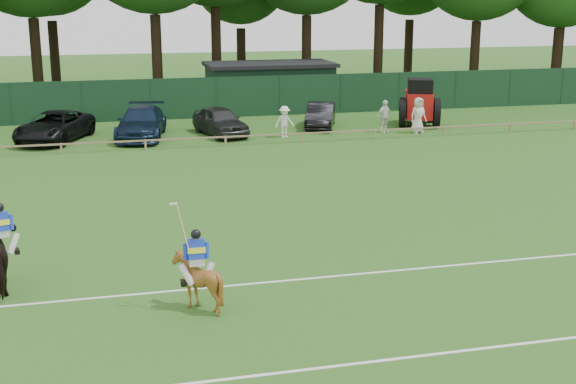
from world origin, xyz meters
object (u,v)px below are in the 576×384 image
object	(u,v)px
sedan_navy	(141,123)
spectator_left	(284,122)
suv_black	(54,127)
spectator_mid	(384,116)
horse_chestnut	(197,281)
tractor	(419,103)
hatch_grey	(220,121)
estate_black	(321,115)
spectator_right	(418,115)
horse_dark	(4,256)
utility_shed	(270,85)

from	to	relation	value
sedan_navy	spectator_left	world-z (taller)	spectator_left
suv_black	spectator_mid	size ratio (longest dim) A/B	3.08
horse_chestnut	tractor	distance (m)	28.54
spectator_mid	hatch_grey	bearing A→B (deg)	148.16
sedan_navy	spectator_left	bearing A→B (deg)	-1.91
horse_chestnut	estate_black	world-z (taller)	horse_chestnut
spectator_right	tractor	size ratio (longest dim) A/B	0.52
sedan_navy	tractor	world-z (taller)	tractor
spectator_left	spectator_right	world-z (taller)	spectator_right
horse_dark	estate_black	distance (m)	26.41
sedan_navy	tractor	distance (m)	15.91
horse_dark	estate_black	world-z (taller)	horse_dark
horse_dark	hatch_grey	bearing A→B (deg)	-126.06
sedan_navy	spectator_mid	xyz separation A→B (m)	(13.14, -1.52, 0.08)
spectator_left	sedan_navy	bearing A→B (deg)	157.36
spectator_left	spectator_mid	size ratio (longest dim) A/B	0.94
suv_black	estate_black	bearing A→B (deg)	25.67
suv_black	spectator_mid	world-z (taller)	spectator_mid
spectator_right	spectator_mid	bearing A→B (deg)	150.41
suv_black	hatch_grey	world-z (taller)	hatch_grey
suv_black	hatch_grey	bearing A→B (deg)	20.66
spectator_mid	utility_shed	world-z (taller)	utility_shed
horse_chestnut	hatch_grey	size ratio (longest dim) A/B	0.31
horse_chestnut	hatch_grey	world-z (taller)	hatch_grey
sedan_navy	spectator_mid	world-z (taller)	spectator_mid
horse_chestnut	estate_black	distance (m)	26.35
suv_black	hatch_grey	size ratio (longest dim) A/B	1.21
spectator_left	utility_shed	size ratio (longest dim) A/B	0.20
suv_black	tractor	distance (m)	20.37
horse_chestnut	estate_black	xyz separation A→B (m)	(10.28, 24.26, -0.01)
horse_chestnut	suv_black	xyz separation A→B (m)	(-4.32, 23.66, 0.05)
horse_chestnut	hatch_grey	distance (m)	23.66
estate_black	spectator_mid	distance (m)	3.79
sedan_navy	utility_shed	bearing A→B (deg)	55.20
estate_black	spectator_right	bearing A→B (deg)	-11.55
horse_chestnut	tractor	world-z (taller)	tractor
suv_black	spectator_left	distance (m)	12.02
horse_chestnut	suv_black	size ratio (longest dim) A/B	0.26
sedan_navy	tractor	bearing A→B (deg)	11.24
horse_chestnut	spectator_left	world-z (taller)	spectator_left
sedan_navy	spectator_right	xyz separation A→B (m)	(14.88, -2.14, 0.16)
horse_dark	spectator_right	size ratio (longest dim) A/B	1.09
estate_black	spectator_mid	bearing A→B (deg)	-17.50
horse_dark	spectator_left	xyz separation A→B (m)	(12.25, 19.28, -0.06)
hatch_grey	spectator_right	xyz separation A→B (m)	(10.68, -1.94, 0.20)
horse_dark	sedan_navy	bearing A→B (deg)	-115.53
horse_dark	horse_chestnut	distance (m)	5.34
suv_black	tractor	bearing A→B (deg)	23.13
spectator_mid	utility_shed	size ratio (longest dim) A/B	0.21
utility_shed	tractor	xyz separation A→B (m)	(6.93, -8.67, -0.24)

